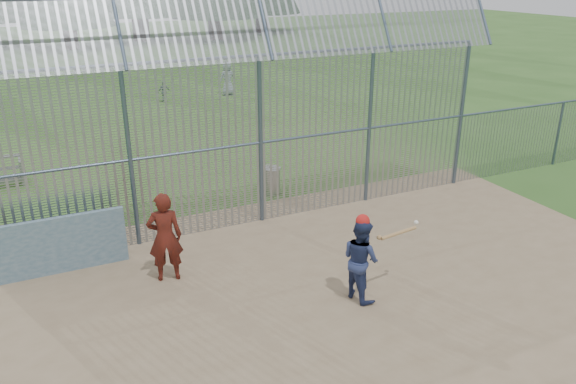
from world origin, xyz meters
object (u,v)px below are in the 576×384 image
onlooker (165,237)px  trash_can (271,180)px  dugout_wall (62,245)px  batter (361,259)px

onlooker → trash_can: size_ratio=2.24×
dugout_wall → batter: 5.96m
trash_can → onlooker: bearing=-137.8°
dugout_wall → trash_can: size_ratio=3.05×
batter → trash_can: size_ratio=1.93×
dugout_wall → onlooker: onlooker is taller
onlooker → trash_can: 5.03m
onlooker → trash_can: onlooker is taller
trash_can → dugout_wall: bearing=-158.6°
batter → onlooker: size_ratio=0.86×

